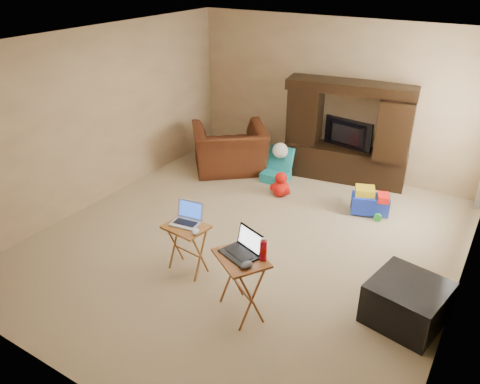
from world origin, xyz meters
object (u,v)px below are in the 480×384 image
Objects in this scene: tray_table_left at (187,248)px; tray_table_right at (241,285)px; entertainment_center at (347,132)px; mouse_right at (246,265)px; laptop_left at (185,215)px; laptop_right at (239,245)px; push_toy at (370,201)px; water_bottle at (263,250)px; plush_toy at (281,184)px; recliner at (230,149)px; ottoman at (407,302)px; child_rocker at (276,165)px; television at (345,135)px; mouse_left at (196,232)px.

tray_table_right is (0.91, -0.29, 0.04)m from tray_table_left.
entertainment_center is 3.82m from mouse_right.
laptop_right reaches higher than laptop_left.
entertainment_center is 14.01× the size of mouse_right.
push_toy is at bearing 99.39° from laptop_right.
water_bottle is at bearing -91.59° from entertainment_center.
laptop_left is (-0.07, -2.24, 0.53)m from plush_toy.
laptop_left reaches higher than push_toy.
tray_table_left is (-0.62, -3.39, -0.50)m from entertainment_center.
recliner is 8.46× the size of mouse_right.
entertainment_center is at bearing 62.62° from plush_toy.
ottoman is at bearing -83.33° from push_toy.
plush_toy is 2.91m from mouse_right.
mouse_right is at bearing -29.82° from laptop_left.
plush_toy is (0.32, -0.44, -0.07)m from child_rocker.
television is 3.38m from laptop_left.
plush_toy is 2.74m from laptop_right.
television is 1.20m from child_rocker.
push_toy is 2.83m from mouse_left.
television is 5.82× the size of mouse_right.
mouse_left is (-1.20, -2.52, 0.43)m from push_toy.
plush_toy is (-0.58, -1.07, -0.58)m from television.
mouse_right is (1.00, -2.68, 0.52)m from plush_toy.
ottoman is at bearing 28.65° from water_bottle.
television is 2.26× the size of laptop_right.
tray_table_right is 1.07m from laptop_left.
mouse_left is (-0.43, -3.41, -0.14)m from television.
push_toy is (1.34, 0.18, 0.00)m from plush_toy.
laptop_left is (-0.03, 0.03, 0.42)m from tray_table_left.
mouse_left is (1.33, -2.73, 0.25)m from recliner.
television is at bearing -99.37° from entertainment_center.
ottoman is at bearing -37.24° from plush_toy.
television is 3.40m from ottoman.
tray_table_left is 0.88× the size of tray_table_right.
entertainment_center reaches higher than mouse_right.
laptop_right is at bearing -174.12° from tray_table_right.
mouse_right is (1.32, -3.12, 0.45)m from child_rocker.
mouse_right is (1.04, -0.41, 0.42)m from tray_table_left.
water_bottle is (2.26, -2.87, 0.41)m from recliner.
tray_table_right reaches higher than tray_table_left.
tray_table_right is at bearing -11.52° from tray_table_left.
recliner is at bearing 144.58° from laptop_right.
child_rocker reaches higher than ottoman.
laptop_right is 2.94× the size of mouse_left.
child_rocker is 1.03× the size of push_toy.
ottoman is 2.44m from tray_table_left.
tray_table_left reaches higher than ottoman.
entertainment_center is 3.67m from laptop_right.
entertainment_center is at bearing 82.88° from mouse_left.
mouse_left is at bearing -135.80° from push_toy.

